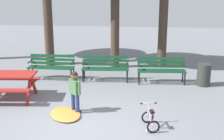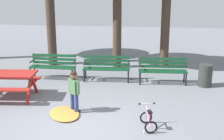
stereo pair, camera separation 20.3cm
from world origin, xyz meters
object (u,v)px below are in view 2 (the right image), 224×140
Objects in this scene: park_bench_right at (163,68)px; trash_bin at (205,75)px; picnic_table at (4,79)px; kids_bicycle at (148,120)px; child_standing at (74,88)px; park_bench_left at (107,66)px; park_bench_far_left at (53,64)px.

park_bench_right is 1.39m from trash_bin.
trash_bin is (1.38, -0.15, -0.15)m from park_bench_right.
picnic_table is 3.13× the size of kids_bicycle.
picnic_table is 2.37m from child_standing.
child_standing is (-0.42, -2.81, 0.14)m from park_bench_left.
park_bench_far_left is 2.61× the size of kids_bicycle.
picnic_table is 1.20× the size of park_bench_far_left.
picnic_table is 1.18× the size of park_bench_right.
park_bench_far_left reaches higher than picnic_table.
child_standing is 2.09m from kids_bicycle.
park_bench_right is 3.61m from child_standing.
park_bench_left is 1.00× the size of park_bench_right.
kids_bicycle is (4.18, -1.41, -0.39)m from picnic_table.
child_standing is (1.48, -2.79, 0.14)m from park_bench_far_left.
kids_bicycle is at bearing -45.70° from park_bench_far_left.
child_standing reaches higher than kids_bicycle.
park_bench_left is (1.89, 0.03, 0.00)m from park_bench_far_left.
kids_bicycle is (1.51, -3.51, -0.31)m from park_bench_left.
park_bench_right is (3.79, -0.02, 0.00)m from park_bench_far_left.
trash_bin is (3.69, 2.61, -0.29)m from child_standing.
trash_bin is (5.17, -0.17, -0.15)m from park_bench_far_left.
picnic_table reaches higher than trash_bin.
kids_bicycle is at bearing -118.14° from trash_bin.
park_bench_left is at bearing 38.11° from picnic_table.
park_bench_far_left reaches higher than trash_bin.
child_standing is 1.52× the size of trash_bin.
kids_bicycle is (1.92, -0.70, -0.45)m from child_standing.
child_standing is at bearing -144.71° from trash_bin.
park_bench_left reaches higher than picnic_table.
picnic_table reaches higher than kids_bicycle.
park_bench_left is 1.90m from park_bench_right.
child_standing is at bearing -98.43° from park_bench_left.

